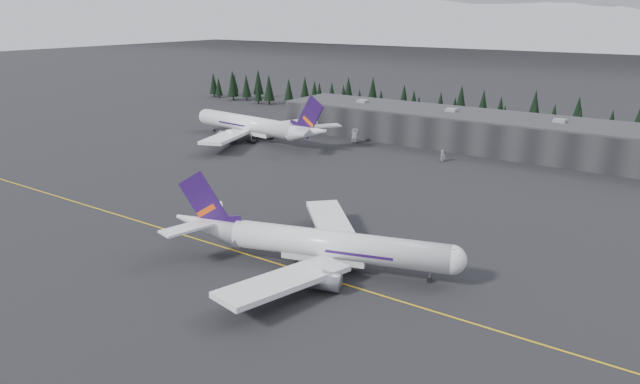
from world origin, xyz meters
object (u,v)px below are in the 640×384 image
Objects in this scene: terminal at (475,130)px; gse_vehicle_a at (355,141)px; gse_vehicle_b at (443,159)px; jet_parked at (258,126)px; jet_main at (313,243)px.

gse_vehicle_a is (-41.05, -20.49, -5.52)m from terminal.
gse_vehicle_b is at bearing -18.64° from gse_vehicle_a.
terminal is 2.25× the size of jet_parked.
gse_vehicle_b is at bearing 80.42° from jet_main.
jet_parked reaches higher than terminal.
gse_vehicle_b is at bearing -166.05° from jet_parked.
jet_main reaches higher than terminal.
terminal is at bearing 78.45° from jet_main.
jet_parked is 17.25× the size of gse_vehicle_b.
jet_main is 120.89m from jet_parked.
terminal is 46.21m from gse_vehicle_a.
terminal is at bearing 141.69° from gse_vehicle_b.
jet_parked is 75.55m from gse_vehicle_b.
jet_parked reaches higher than gse_vehicle_b.
gse_vehicle_a is at bearing -153.48° from terminal.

